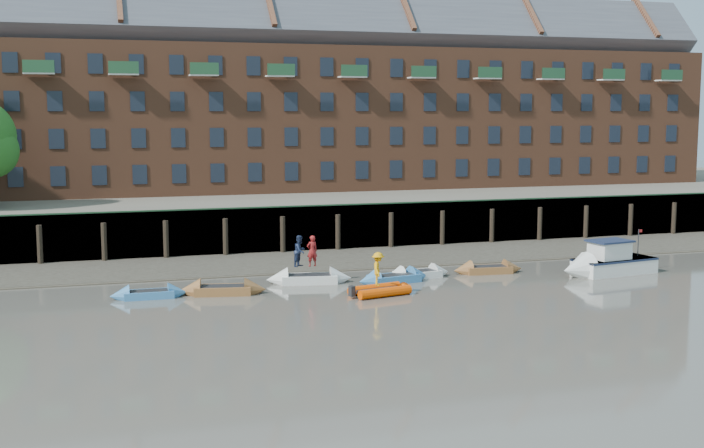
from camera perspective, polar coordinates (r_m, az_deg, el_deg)
name	(u,v)px	position (r m, az deg, el deg)	size (l,w,h in m)	color
ground	(424,323)	(41.86, 4.66, -6.38)	(220.00, 220.00, 0.00)	#5A564E
foreshore	(324,261)	(58.63, -1.79, -2.38)	(110.00, 8.00, 0.50)	#3D382F
mud_band	(339,269)	(55.41, -0.88, -2.96)	(110.00, 1.60, 0.10)	#4C4336
river_wall	(308,229)	(62.58, -2.84, -0.29)	(110.00, 1.23, 3.30)	#2D2A26
bank_terrace	(270,208)	(75.78, -5.33, 1.03)	(110.00, 28.00, 3.20)	#5E594D
apartment_terrace	(266,76)	(76.35, -5.59, 9.51)	(80.60, 15.56, 20.98)	brown
rowboat_1	(149,294)	(48.26, -13.00, -4.45)	(4.04, 1.18, 1.17)	teal
rowboat_2	(223,290)	(48.45, -8.37, -4.25)	(4.88, 2.20, 1.37)	brown
rowboat_3	(309,279)	(51.09, -2.80, -3.56)	(5.10, 2.21, 1.43)	silver
rowboat_4	(394,278)	(51.29, 2.73, -3.54)	(4.78, 2.20, 1.34)	teal
rowboat_5	(418,274)	(52.72, 4.26, -3.26)	(4.44, 1.90, 1.25)	silver
rowboat_6	(488,269)	(54.78, 8.78, -2.92)	(4.47, 1.66, 1.27)	brown
rib_tender	(382,290)	(47.85, 1.94, -4.30)	(3.54, 2.30, 0.60)	#E14401
motor_launch	(601,264)	(55.58, 15.79, -2.49)	(6.73, 3.16, 2.67)	silver
person_rower_a	(312,251)	(50.94, -2.60, -1.75)	(0.66, 0.43, 1.80)	maroon
person_rower_b	(300,251)	(50.88, -3.38, -1.75)	(0.89, 0.69, 1.83)	#19233F
person_rib_crew	(378,269)	(47.42, 1.70, -2.92)	(1.17, 0.67, 1.82)	orange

